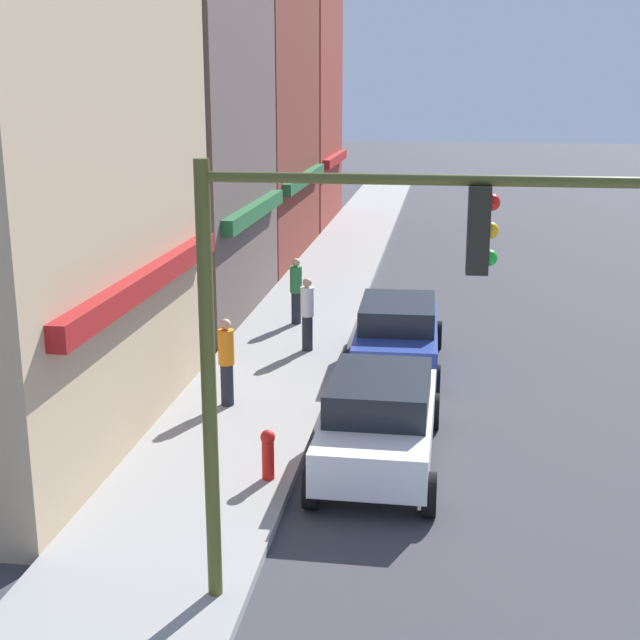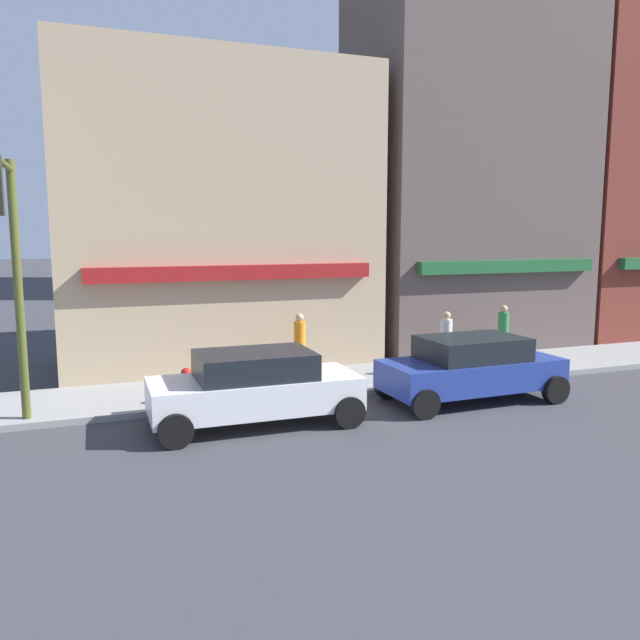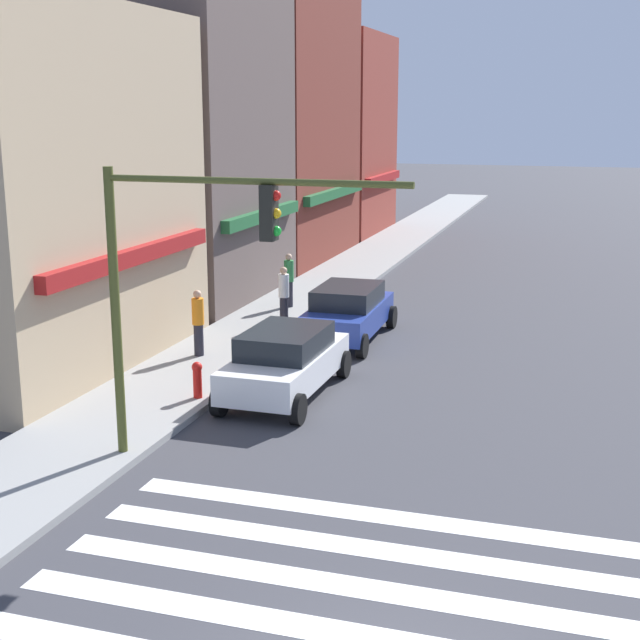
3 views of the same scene
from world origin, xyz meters
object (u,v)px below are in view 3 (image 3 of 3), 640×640
object	(u,v)px
pedestrian_green_top	(289,279)
fire_hydrant	(197,378)
traffic_signal	(184,262)
pedestrian_orange_vest	(198,322)
pedestrian_white_shirt	(284,295)
sedan_blue	(348,311)
sedan_white	(286,361)

from	to	relation	value
pedestrian_green_top	fire_hydrant	world-z (taller)	pedestrian_green_top
traffic_signal	pedestrian_orange_vest	xyz separation A→B (m)	(6.66, 2.91, -2.82)
pedestrian_white_shirt	pedestrian_green_top	xyz separation A→B (m)	(2.41, 0.68, 0.00)
pedestrian_green_top	fire_hydrant	bearing A→B (deg)	-128.95
fire_hydrant	pedestrian_orange_vest	bearing A→B (deg)	24.32
traffic_signal	pedestrian_orange_vest	size ratio (longest dim) A/B	3.18
pedestrian_white_shirt	traffic_signal	bearing A→B (deg)	-88.21
sedan_blue	pedestrian_orange_vest	size ratio (longest dim) A/B	2.51
sedan_white	sedan_blue	distance (m)	5.40
sedan_white	fire_hydrant	distance (m)	2.09
pedestrian_orange_vest	fire_hydrant	size ratio (longest dim) A/B	2.10
sedan_blue	pedestrian_white_shirt	distance (m)	2.29
traffic_signal	pedestrian_white_shirt	world-z (taller)	traffic_signal
sedan_blue	pedestrian_white_shirt	bearing A→B (deg)	72.51
sedan_white	sedan_blue	world-z (taller)	same
traffic_signal	pedestrian_green_top	bearing A→B (deg)	11.23
sedan_white	sedan_blue	bearing A→B (deg)	0.65
sedan_blue	pedestrian_orange_vest	distance (m)	4.60
pedestrian_orange_vest	fire_hydrant	distance (m)	3.62
pedestrian_orange_vest	fire_hydrant	world-z (taller)	pedestrian_orange_vest
pedestrian_orange_vest	pedestrian_green_top	bearing A→B (deg)	-81.86
pedestrian_green_top	pedestrian_white_shirt	bearing A→B (deg)	-120.12
sedan_white	pedestrian_orange_vest	xyz separation A→B (m)	(2.09, 3.18, 0.23)
pedestrian_orange_vest	traffic_signal	bearing A→B (deg)	124.59
sedan_blue	pedestrian_white_shirt	size ratio (longest dim) A/B	2.51
sedan_white	pedestrian_green_top	size ratio (longest dim) A/B	2.50
traffic_signal	sedan_blue	distance (m)	10.43
fire_hydrant	sedan_white	bearing A→B (deg)	-55.11
traffic_signal	pedestrian_orange_vest	world-z (taller)	traffic_signal
sedan_blue	pedestrian_green_top	bearing A→B (deg)	42.02
pedestrian_green_top	sedan_white	bearing A→B (deg)	-117.12
pedestrian_white_shirt	pedestrian_green_top	size ratio (longest dim) A/B	1.00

